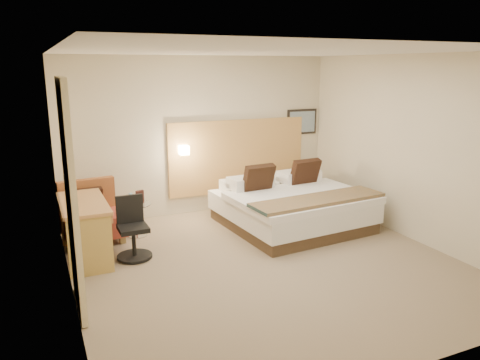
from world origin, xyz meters
name	(u,v)px	position (x,y,z in m)	size (l,w,h in m)	color
floor	(265,263)	(0.00, 0.00, -0.01)	(4.80, 5.00, 0.02)	#7D6B54
ceiling	(268,50)	(0.00, 0.00, 2.71)	(4.80, 5.00, 0.02)	white
wall_back	(200,136)	(0.00, 2.51, 1.35)	(4.80, 0.02, 2.70)	beige
wall_front	(415,222)	(0.00, -2.51, 1.35)	(4.80, 0.02, 2.70)	beige
wall_left	(63,181)	(-2.41, 0.00, 1.35)	(0.02, 5.00, 2.70)	beige
wall_right	(414,149)	(2.41, 0.00, 1.35)	(0.02, 5.00, 2.70)	beige
headboard_panel	(238,156)	(0.70, 2.47, 0.95)	(2.60, 0.04, 1.30)	tan
art_frame	(302,122)	(2.02, 2.48, 1.50)	(0.62, 0.03, 0.47)	black
art_canvas	(302,122)	(2.02, 2.46, 1.50)	(0.54, 0.01, 0.39)	slate
lamp_arm	(183,149)	(-0.35, 2.42, 1.15)	(0.02, 0.02, 0.12)	white
lamp_shade	(184,150)	(-0.35, 2.36, 1.15)	(0.15, 0.15, 0.15)	#F5E4BF
curtain	(71,199)	(-2.36, -0.25, 1.22)	(0.06, 0.90, 2.42)	beige
bottle_a	(131,199)	(-1.40, 1.68, 0.60)	(0.05, 0.05, 0.18)	#97CCE9
menu_folder	(140,197)	(-1.26, 1.71, 0.61)	(0.12, 0.05, 0.20)	#381B17
bed	(291,206)	(1.05, 1.15, 0.33)	(2.22, 2.18, 1.02)	#433221
lounge_chair	(92,217)	(-1.97, 1.80, 0.35)	(0.91, 0.82, 0.88)	tan
side_table	(137,218)	(-1.33, 1.70, 0.28)	(0.56, 0.56, 0.51)	silver
desk	(85,213)	(-2.11, 1.12, 0.63)	(0.59, 1.27, 0.79)	#B57D47
desk_chair	(133,233)	(-1.55, 0.89, 0.34)	(0.47, 0.47, 0.83)	black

